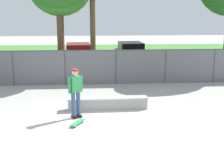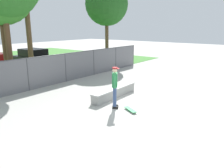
{
  "view_description": "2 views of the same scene",
  "coord_description": "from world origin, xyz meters",
  "px_view_note": "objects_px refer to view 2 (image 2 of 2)",
  "views": [
    {
      "loc": [
        -0.04,
        -10.7,
        3.92
      ],
      "look_at": [
        0.86,
        2.09,
        0.96
      ],
      "focal_mm": 51.53,
      "sensor_mm": 36.0,
      "label": 1
    },
    {
      "loc": [
        -8.06,
        -4.91,
        3.54
      ],
      "look_at": [
        0.25,
        1.58,
        0.8
      ],
      "focal_mm": 35.79,
      "sensor_mm": 36.0,
      "label": 2
    }
  ],
  "objects_px": {
    "car_black": "(34,58)",
    "skateboard": "(130,110)",
    "concrete_ledge": "(114,92)",
    "tree_far": "(107,4)",
    "skateboarder": "(115,85)"
  },
  "relations": [
    {
      "from": "car_black",
      "to": "skateboard",
      "type": "bearing_deg",
      "value": -105.72
    },
    {
      "from": "concrete_ledge",
      "to": "tree_far",
      "type": "distance_m",
      "value": 11.47
    },
    {
      "from": "skateboarder",
      "to": "skateboard",
      "type": "height_order",
      "value": "skateboarder"
    },
    {
      "from": "skateboarder",
      "to": "car_black",
      "type": "relative_size",
      "value": 0.43
    },
    {
      "from": "skateboard",
      "to": "tree_far",
      "type": "height_order",
      "value": "tree_far"
    },
    {
      "from": "skateboard",
      "to": "car_black",
      "type": "relative_size",
      "value": 0.19
    },
    {
      "from": "skateboard",
      "to": "tree_far",
      "type": "xyz_separation_m",
      "value": [
        8.83,
        8.5,
        5.38
      ]
    },
    {
      "from": "concrete_ledge",
      "to": "skateboarder",
      "type": "xyz_separation_m",
      "value": [
        -1.24,
        -0.96,
        0.78
      ]
    },
    {
      "from": "skateboarder",
      "to": "tree_far",
      "type": "height_order",
      "value": "tree_far"
    },
    {
      "from": "concrete_ledge",
      "to": "skateboard",
      "type": "relative_size",
      "value": 4.0
    },
    {
      "from": "skateboard",
      "to": "car_black",
      "type": "distance_m",
      "value": 12.69
    },
    {
      "from": "concrete_ledge",
      "to": "tree_far",
      "type": "bearing_deg",
      "value": 41.38
    },
    {
      "from": "tree_far",
      "to": "car_black",
      "type": "bearing_deg",
      "value": 145.68
    },
    {
      "from": "concrete_ledge",
      "to": "car_black",
      "type": "height_order",
      "value": "car_black"
    },
    {
      "from": "concrete_ledge",
      "to": "car_black",
      "type": "bearing_deg",
      "value": 77.74
    }
  ]
}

